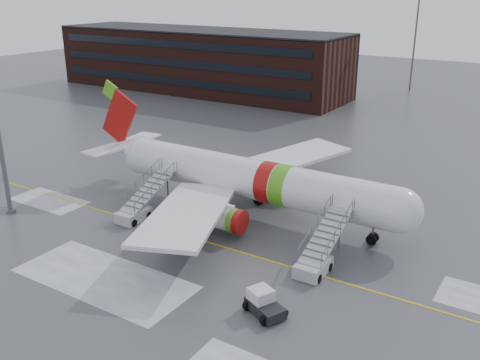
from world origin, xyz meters
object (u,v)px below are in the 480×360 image
Objects in this scene: airstair_aft at (139,207)px; pushback_tug at (264,303)px; airstair_fwd at (318,257)px; airliner at (243,178)px.

pushback_tug is at bearing -22.29° from airstair_aft.
airstair_fwd and airstair_aft have the same top height.
airstair_aft is (-7.39, -6.54, -2.35)m from airliner.
airliner is 10.84× the size of pushback_tug.
airliner is at bearing 126.64° from pushback_tug.
airstair_aft is 19.05m from pushback_tug.
airstair_fwd is 7.26m from pushback_tug.
airliner reaches higher than airstair_fwd.
airstair_fwd is (10.85, -6.54, -2.35)m from airliner.
airstair_fwd is 18.24m from airstair_aft.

